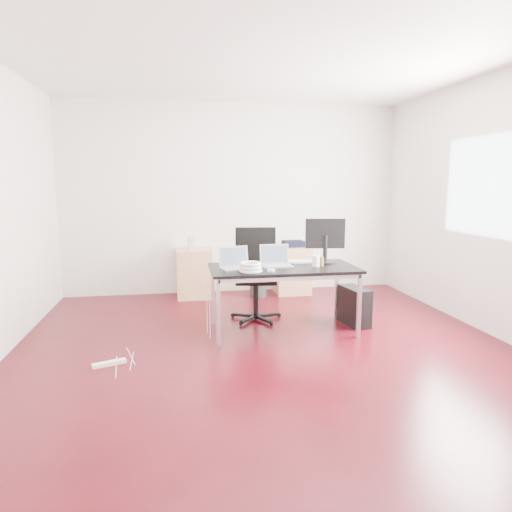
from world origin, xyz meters
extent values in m
plane|color=#3A060E|center=(0.00, 0.00, 0.00)|extent=(5.00, 5.00, 0.00)
plane|color=silver|center=(0.00, 0.00, 2.80)|extent=(5.00, 5.00, 0.00)
plane|color=silver|center=(0.00, 2.50, 1.40)|extent=(5.00, 0.00, 5.00)
plane|color=silver|center=(0.00, -2.50, 1.40)|extent=(5.00, 0.00, 5.00)
plane|color=silver|center=(2.50, 0.00, 1.40)|extent=(0.00, 5.00, 5.00)
plane|color=white|center=(2.48, 0.20, 1.60)|extent=(0.00, 1.50, 1.50)
cube|color=black|center=(0.29, 0.50, 0.71)|extent=(1.60, 0.80, 0.03)
cube|color=silver|center=(-0.46, 0.15, 0.35)|extent=(0.04, 0.04, 0.70)
cube|color=silver|center=(-0.46, 0.85, 0.35)|extent=(0.04, 0.04, 0.70)
cube|color=silver|center=(1.04, 0.15, 0.35)|extent=(0.04, 0.04, 0.70)
cube|color=silver|center=(1.04, 0.85, 0.35)|extent=(0.04, 0.04, 0.70)
cylinder|color=black|center=(0.07, 0.97, 0.23)|extent=(0.06, 0.06, 0.47)
cube|color=black|center=(0.07, 0.97, 0.50)|extent=(0.55, 0.53, 0.06)
cube|color=black|center=(0.10, 1.18, 0.81)|extent=(0.47, 0.17, 0.55)
cube|color=tan|center=(-0.62, 2.23, 0.35)|extent=(0.50, 0.50, 0.70)
cube|color=tan|center=(0.83, 2.23, 0.35)|extent=(0.50, 0.50, 0.70)
cube|color=black|center=(1.18, 0.59, 0.22)|extent=(0.27, 0.48, 0.44)
cylinder|color=black|center=(0.29, 2.06, 0.14)|extent=(0.25, 0.25, 0.28)
cube|color=white|center=(-1.49, -0.19, 0.02)|extent=(0.30, 0.17, 0.04)
cube|color=silver|center=(-0.22, 0.43, 0.74)|extent=(0.37, 0.29, 0.01)
cube|color=silver|center=(-0.25, 0.54, 0.85)|extent=(0.33, 0.11, 0.22)
cube|color=#475166|center=(-0.25, 0.54, 0.85)|extent=(0.29, 0.10, 0.18)
cube|color=silver|center=(0.23, 0.51, 0.74)|extent=(0.33, 0.23, 0.01)
cube|color=silver|center=(0.23, 0.63, 0.85)|extent=(0.33, 0.05, 0.22)
cube|color=#475166|center=(0.23, 0.62, 0.85)|extent=(0.29, 0.04, 0.18)
cylinder|color=black|center=(0.82, 0.65, 0.74)|extent=(0.26, 0.26, 0.02)
cylinder|color=black|center=(0.82, 0.65, 0.90)|extent=(0.05, 0.05, 0.30)
cube|color=black|center=(0.82, 0.66, 1.07)|extent=(0.45, 0.12, 0.34)
cube|color=#475166|center=(0.82, 0.69, 1.07)|extent=(0.39, 0.06, 0.29)
cube|color=white|center=(0.54, 0.73, 0.74)|extent=(0.46, 0.21, 0.02)
cylinder|color=white|center=(0.65, 0.46, 0.79)|extent=(0.09, 0.09, 0.12)
cylinder|color=brown|center=(0.71, 0.48, 0.78)|extent=(0.10, 0.10, 0.10)
torus|color=white|center=(-0.11, 0.25, 0.75)|extent=(0.24, 0.24, 0.04)
torus|color=white|center=(-0.11, 0.25, 0.78)|extent=(0.23, 0.23, 0.04)
torus|color=white|center=(-0.11, 0.25, 0.82)|extent=(0.22, 0.22, 0.04)
cube|color=white|center=(0.10, 0.24, 0.74)|extent=(0.09, 0.09, 0.03)
cube|color=#9E9E9E|center=(-0.65, 2.21, 0.79)|extent=(0.10, 0.09, 0.18)
cube|color=black|center=(0.86, 2.23, 0.74)|extent=(0.31, 0.25, 0.09)
camera|label=1|loc=(-0.84, -4.30, 1.64)|focal=32.00mm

